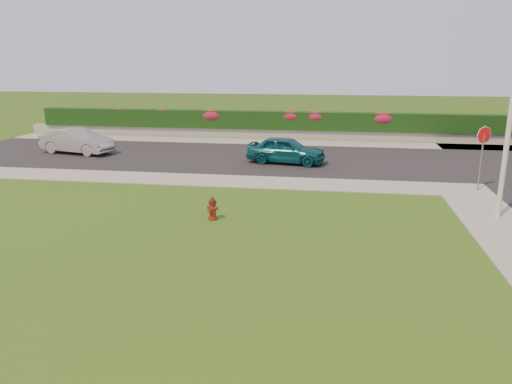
% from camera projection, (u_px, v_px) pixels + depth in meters
% --- Properties ---
extents(ground, '(120.00, 120.00, 0.00)m').
position_uv_depth(ground, '(243.00, 276.00, 11.63)').
color(ground, black).
rests_on(ground, ground).
extents(street_far, '(26.00, 8.00, 0.04)m').
position_uv_depth(street_far, '(196.00, 156.00, 25.72)').
color(street_far, black).
rests_on(street_far, ground).
extents(sidewalk_far, '(24.00, 2.00, 0.04)m').
position_uv_depth(sidewalk_far, '(141.00, 178.00, 21.09)').
color(sidewalk_far, gray).
rests_on(sidewalk_far, ground).
extents(curb_corner, '(2.00, 2.00, 0.04)m').
position_uv_depth(curb_corner, '(463.00, 190.00, 19.18)').
color(curb_corner, gray).
rests_on(curb_corner, ground).
extents(sidewalk_beyond, '(34.00, 2.00, 0.04)m').
position_uv_depth(sidewalk_beyond, '(283.00, 142.00, 29.90)').
color(sidewalk_beyond, gray).
rests_on(sidewalk_beyond, ground).
extents(retaining_wall, '(34.00, 0.40, 0.60)m').
position_uv_depth(retaining_wall, '(285.00, 134.00, 31.26)').
color(retaining_wall, gray).
rests_on(retaining_wall, ground).
extents(hedge, '(32.00, 0.90, 1.10)m').
position_uv_depth(hedge, '(286.00, 120.00, 31.13)').
color(hedge, black).
rests_on(hedge, retaining_wall).
extents(fire_hydrant, '(0.38, 0.36, 0.73)m').
position_uv_depth(fire_hydrant, '(212.00, 209.00, 15.64)').
color(fire_hydrant, '#54100D').
rests_on(fire_hydrant, ground).
extents(sedan_teal, '(3.91, 2.08, 1.27)m').
position_uv_depth(sedan_teal, '(286.00, 150.00, 23.82)').
color(sedan_teal, '#0B4956').
rests_on(sedan_teal, street_far).
extents(sedan_silver, '(4.17, 2.21, 1.31)m').
position_uv_depth(sedan_silver, '(77.00, 141.00, 26.27)').
color(sedan_silver, '#9C9EA3').
rests_on(sedan_silver, street_far).
extents(utility_pole, '(0.16, 0.16, 5.40)m').
position_uv_depth(utility_pole, '(508.00, 134.00, 15.11)').
color(utility_pole, silver).
rests_on(utility_pole, ground).
extents(stop_sign, '(0.60, 0.35, 2.49)m').
position_uv_depth(stop_sign, '(483.00, 143.00, 18.61)').
color(stop_sign, slate).
rests_on(stop_sign, ground).
extents(flower_clump_a, '(1.04, 0.67, 0.52)m').
position_uv_depth(flower_clump_a, '(118.00, 112.00, 32.57)').
color(flower_clump_a, '#A21B2E').
rests_on(flower_clump_a, hedge).
extents(flower_clump_b, '(1.04, 0.67, 0.52)m').
position_uv_depth(flower_clump_b, '(162.00, 113.00, 32.13)').
color(flower_clump_b, '#A21B2E').
rests_on(flower_clump_b, hedge).
extents(flower_clump_c, '(1.51, 0.97, 0.76)m').
position_uv_depth(flower_clump_c, '(212.00, 115.00, 31.66)').
color(flower_clump_c, '#A21B2E').
rests_on(flower_clump_c, hedge).
extents(flower_clump_d, '(1.37, 0.88, 0.68)m').
position_uv_depth(flower_clump_d, '(291.00, 116.00, 30.92)').
color(flower_clump_d, '#A21B2E').
rests_on(flower_clump_d, hedge).
extents(flower_clump_e, '(1.37, 0.88, 0.68)m').
position_uv_depth(flower_clump_e, '(315.00, 117.00, 30.70)').
color(flower_clump_e, '#A21B2E').
rests_on(flower_clump_e, hedge).
extents(flower_clump_f, '(1.53, 0.98, 0.76)m').
position_uv_depth(flower_clump_f, '(383.00, 118.00, 30.11)').
color(flower_clump_f, '#A21B2E').
rests_on(flower_clump_f, hedge).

